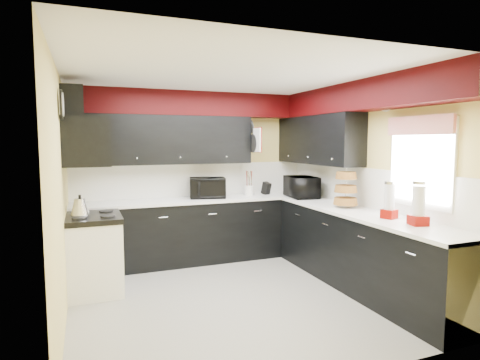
# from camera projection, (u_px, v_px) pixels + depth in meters

# --- Properties ---
(ground) EXTENTS (3.60, 3.60, 0.00)m
(ground) POSITION_uv_depth(u_px,v_px,m) (236.00, 296.00, 4.62)
(ground) COLOR gray
(ground) RESTS_ON ground
(wall_back) EXTENTS (3.60, 0.06, 2.50)m
(wall_back) POSITION_uv_depth(u_px,v_px,m) (194.00, 176.00, 6.17)
(wall_back) COLOR #E0C666
(wall_back) RESTS_ON ground
(wall_right) EXTENTS (0.06, 3.60, 2.50)m
(wall_right) POSITION_uv_depth(u_px,v_px,m) (366.00, 183.00, 5.15)
(wall_right) COLOR #E0C666
(wall_right) RESTS_ON ground
(wall_left) EXTENTS (0.06, 3.60, 2.50)m
(wall_left) POSITION_uv_depth(u_px,v_px,m) (61.00, 197.00, 3.85)
(wall_left) COLOR #E0C666
(wall_left) RESTS_ON ground
(ceiling) EXTENTS (3.60, 3.60, 0.06)m
(ceiling) POSITION_uv_depth(u_px,v_px,m) (236.00, 75.00, 4.38)
(ceiling) COLOR white
(ceiling) RESTS_ON wall_back
(cab_back) EXTENTS (3.60, 0.60, 0.90)m
(cab_back) POSITION_uv_depth(u_px,v_px,m) (200.00, 231.00, 5.97)
(cab_back) COLOR black
(cab_back) RESTS_ON ground
(cab_right) EXTENTS (0.60, 3.00, 0.90)m
(cab_right) POSITION_uv_depth(u_px,v_px,m) (360.00, 252.00, 4.84)
(cab_right) COLOR black
(cab_right) RESTS_ON ground
(counter_back) EXTENTS (3.62, 0.64, 0.04)m
(counter_back) POSITION_uv_depth(u_px,v_px,m) (200.00, 200.00, 5.92)
(counter_back) COLOR white
(counter_back) RESTS_ON cab_back
(counter_right) EXTENTS (0.64, 3.02, 0.04)m
(counter_right) POSITION_uv_depth(u_px,v_px,m) (362.00, 213.00, 4.80)
(counter_right) COLOR white
(counter_right) RESTS_ON cab_right
(splash_back) EXTENTS (3.60, 0.02, 0.50)m
(splash_back) POSITION_uv_depth(u_px,v_px,m) (195.00, 180.00, 6.17)
(splash_back) COLOR white
(splash_back) RESTS_ON counter_back
(splash_right) EXTENTS (0.02, 3.60, 0.50)m
(splash_right) POSITION_uv_depth(u_px,v_px,m) (366.00, 187.00, 5.15)
(splash_right) COLOR white
(splash_right) RESTS_ON counter_right
(upper_back) EXTENTS (2.60, 0.35, 0.70)m
(upper_back) POSITION_uv_depth(u_px,v_px,m) (163.00, 140.00, 5.77)
(upper_back) COLOR black
(upper_back) RESTS_ON wall_back
(upper_right) EXTENTS (0.35, 1.80, 0.70)m
(upper_right) POSITION_uv_depth(u_px,v_px,m) (318.00, 140.00, 5.87)
(upper_right) COLOR black
(upper_right) RESTS_ON wall_right
(soffit_back) EXTENTS (3.60, 0.36, 0.35)m
(soffit_back) POSITION_uv_depth(u_px,v_px,m) (197.00, 104.00, 5.90)
(soffit_back) COLOR black
(soffit_back) RESTS_ON wall_back
(soffit_right) EXTENTS (0.36, 3.24, 0.35)m
(soffit_right) POSITION_uv_depth(u_px,v_px,m) (367.00, 96.00, 4.82)
(soffit_right) COLOR black
(soffit_right) RESTS_ON wall_right
(stove) EXTENTS (0.60, 0.75, 0.86)m
(stove) POSITION_uv_depth(u_px,v_px,m) (95.00, 256.00, 4.73)
(stove) COLOR white
(stove) RESTS_ON ground
(cooktop) EXTENTS (0.62, 0.77, 0.06)m
(cooktop) POSITION_uv_depth(u_px,v_px,m) (93.00, 218.00, 4.69)
(cooktop) COLOR black
(cooktop) RESTS_ON stove
(hood) EXTENTS (0.50, 0.78, 0.55)m
(hood) POSITION_uv_depth(u_px,v_px,m) (86.00, 141.00, 4.59)
(hood) COLOR black
(hood) RESTS_ON wall_left
(hood_duct) EXTENTS (0.24, 0.40, 0.40)m
(hood_duct) POSITION_uv_depth(u_px,v_px,m) (72.00, 104.00, 4.50)
(hood_duct) COLOR black
(hood_duct) RESTS_ON wall_left
(window) EXTENTS (0.03, 0.86, 0.96)m
(window) POSITION_uv_depth(u_px,v_px,m) (421.00, 163.00, 4.28)
(window) COLOR white
(window) RESTS_ON wall_right
(valance) EXTENTS (0.04, 0.88, 0.20)m
(valance) POSITION_uv_depth(u_px,v_px,m) (419.00, 125.00, 4.22)
(valance) COLOR red
(valance) RESTS_ON wall_right
(pan_top) EXTENTS (0.03, 0.22, 0.40)m
(pan_top) POSITION_uv_depth(u_px,v_px,m) (250.00, 127.00, 6.16)
(pan_top) COLOR black
(pan_top) RESTS_ON upper_back
(pan_mid) EXTENTS (0.03, 0.28, 0.46)m
(pan_mid) POSITION_uv_depth(u_px,v_px,m) (253.00, 143.00, 6.07)
(pan_mid) COLOR black
(pan_mid) RESTS_ON upper_back
(pan_low) EXTENTS (0.03, 0.24, 0.42)m
(pan_low) POSITION_uv_depth(u_px,v_px,m) (247.00, 145.00, 6.31)
(pan_low) COLOR black
(pan_low) RESTS_ON upper_back
(cut_board) EXTENTS (0.03, 0.26, 0.35)m
(cut_board) POSITION_uv_depth(u_px,v_px,m) (257.00, 140.00, 5.95)
(cut_board) COLOR white
(cut_board) RESTS_ON upper_back
(baskets) EXTENTS (0.27, 0.27, 0.50)m
(baskets) POSITION_uv_depth(u_px,v_px,m) (346.00, 189.00, 5.10)
(baskets) COLOR brown
(baskets) RESTS_ON upper_right
(clock) EXTENTS (0.03, 0.30, 0.30)m
(clock) POSITION_uv_depth(u_px,v_px,m) (61.00, 104.00, 4.01)
(clock) COLOR black
(clock) RESTS_ON wall_left
(deco_plate) EXTENTS (0.03, 0.24, 0.24)m
(deco_plate) POSITION_uv_depth(u_px,v_px,m) (386.00, 101.00, 4.72)
(deco_plate) COLOR white
(deco_plate) RESTS_ON wall_right
(toaster_oven) EXTENTS (0.60, 0.53, 0.30)m
(toaster_oven) POSITION_uv_depth(u_px,v_px,m) (208.00, 188.00, 5.96)
(toaster_oven) COLOR black
(toaster_oven) RESTS_ON counter_back
(microwave) EXTENTS (0.45, 0.61, 0.31)m
(microwave) POSITION_uv_depth(u_px,v_px,m) (302.00, 187.00, 6.01)
(microwave) COLOR black
(microwave) RESTS_ON counter_right
(utensil_crock) EXTENTS (0.15, 0.15, 0.15)m
(utensil_crock) POSITION_uv_depth(u_px,v_px,m) (249.00, 191.00, 6.22)
(utensil_crock) COLOR silver
(utensil_crock) RESTS_ON counter_back
(knife_block) EXTENTS (0.12, 0.14, 0.19)m
(knife_block) POSITION_uv_depth(u_px,v_px,m) (266.00, 188.00, 6.35)
(knife_block) COLOR black
(knife_block) RESTS_ON counter_back
(kettle) EXTENTS (0.27, 0.27, 0.19)m
(kettle) POSITION_uv_depth(u_px,v_px,m) (80.00, 207.00, 4.72)
(kettle) COLOR silver
(kettle) RESTS_ON cooktop
(dispenser_a) EXTENTS (0.18, 0.18, 0.38)m
(dispenser_a) POSITION_uv_depth(u_px,v_px,m) (390.00, 201.00, 4.37)
(dispenser_a) COLOR maroon
(dispenser_a) RESTS_ON counter_right
(dispenser_b) EXTENTS (0.19, 0.19, 0.43)m
(dispenser_b) POSITION_uv_depth(u_px,v_px,m) (419.00, 204.00, 4.02)
(dispenser_b) COLOR #710500
(dispenser_b) RESTS_ON counter_right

